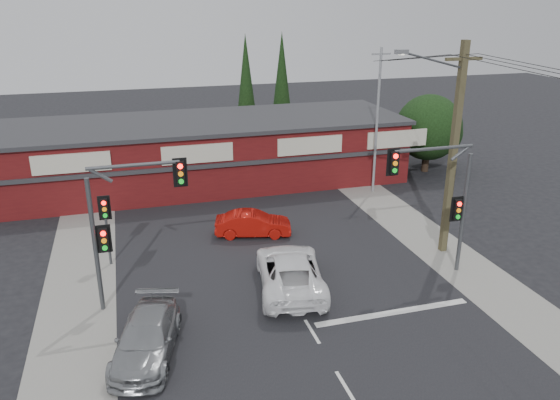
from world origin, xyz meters
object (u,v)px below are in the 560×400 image
object	(u,v)px
silver_suv	(147,338)
red_sedan	(253,224)
white_suv	(290,271)
utility_pole	(452,144)
shop_building	(205,151)

from	to	relation	value
silver_suv	red_sedan	xyz separation A→B (m)	(5.92, 8.94, -0.04)
white_suv	silver_suv	distance (m)	6.89
red_sedan	silver_suv	bearing A→B (deg)	160.61
silver_suv	utility_pole	world-z (taller)	utility_pole
shop_building	silver_suv	bearing A→B (deg)	-104.97
red_sedan	shop_building	distance (m)	9.76
white_suv	red_sedan	distance (m)	5.83
white_suv	utility_pole	world-z (taller)	utility_pole
white_suv	utility_pole	size ratio (longest dim) A/B	0.57
white_suv	utility_pole	bearing A→B (deg)	-159.67
red_sedan	utility_pole	bearing A→B (deg)	-103.54
silver_suv	utility_pole	size ratio (longest dim) A/B	0.47
white_suv	red_sedan	xyz separation A→B (m)	(-0.22, 5.82, -0.14)
utility_pole	red_sedan	bearing A→B (deg)	152.31
utility_pole	silver_suv	bearing A→B (deg)	-162.41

